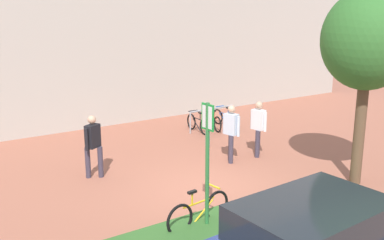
# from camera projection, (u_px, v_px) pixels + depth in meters

# --- Properties ---
(ground_plane) EXTENTS (60.00, 60.00, 0.00)m
(ground_plane) POSITION_uv_depth(u_px,v_px,m) (206.00, 190.00, 11.04)
(ground_plane) COLOR #9E5B47
(planter_strip) EXTENTS (7.00, 1.10, 0.16)m
(planter_strip) POSITION_uv_depth(u_px,v_px,m) (238.00, 216.00, 9.43)
(planter_strip) COLOR #336028
(planter_strip) RESTS_ON ground
(tree_sidewalk) EXTENTS (2.25, 2.25, 4.94)m
(tree_sidewalk) POSITION_uv_depth(u_px,v_px,m) (368.00, 41.00, 10.65)
(tree_sidewalk) COLOR brown
(tree_sidewalk) RESTS_ON ground
(parking_sign_post) EXTENTS (0.08, 0.36, 2.67)m
(parking_sign_post) POSITION_uv_depth(u_px,v_px,m) (207.00, 150.00, 8.58)
(parking_sign_post) COLOR #2D7238
(parking_sign_post) RESTS_ON ground
(bike_at_sign) EXTENTS (1.68, 0.42, 0.86)m
(bike_at_sign) POSITION_uv_depth(u_px,v_px,m) (199.00, 211.00, 9.06)
(bike_at_sign) COLOR black
(bike_at_sign) RESTS_ON ground
(bike_rack_cluster) EXTENTS (2.11, 1.63, 0.83)m
(bike_rack_cluster) POSITION_uv_depth(u_px,v_px,m) (212.00, 120.00, 16.72)
(bike_rack_cluster) COLOR #99999E
(bike_rack_cluster) RESTS_ON ground
(bollard_steel) EXTENTS (0.16, 0.16, 0.90)m
(bollard_steel) POSITION_uv_depth(u_px,v_px,m) (208.00, 133.00, 14.62)
(bollard_steel) COLOR #ADADB2
(bollard_steel) RESTS_ON ground
(person_shirt_blue) EXTENTS (0.36, 0.60, 1.72)m
(person_shirt_blue) POSITION_uv_depth(u_px,v_px,m) (258.00, 125.00, 13.46)
(person_shirt_blue) COLOR #383342
(person_shirt_blue) RESTS_ON ground
(person_casual_tan) EXTENTS (0.33, 0.60, 1.72)m
(person_casual_tan) POSITION_uv_depth(u_px,v_px,m) (231.00, 130.00, 12.91)
(person_casual_tan) COLOR #383342
(person_casual_tan) RESTS_ON ground
(person_suited_dark) EXTENTS (0.54, 0.41, 1.72)m
(person_suited_dark) POSITION_uv_depth(u_px,v_px,m) (93.00, 142.00, 11.66)
(person_suited_dark) COLOR #383342
(person_suited_dark) RESTS_ON ground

